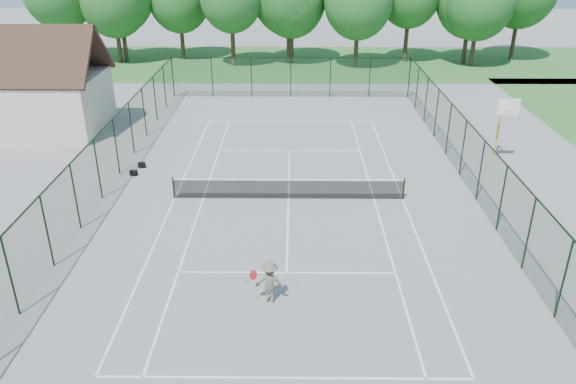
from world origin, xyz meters
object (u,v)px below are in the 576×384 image
Objects in this scene: basketball_goal at (504,116)px; tennis_player at (270,282)px; sports_bag_a at (142,165)px; tennis_net at (288,188)px.

tennis_player is at bearing -132.66° from basketball_goal.
tennis_player reaches higher than sports_bag_a.
basketball_goal is (11.66, 5.10, 1.99)m from tennis_net.
sports_bag_a is (-19.66, -1.32, -2.42)m from basketball_goal.
tennis_net is 6.58× the size of tennis_player.
tennis_player is at bearing -93.93° from tennis_net.
basketball_goal reaches higher than tennis_net.
basketball_goal is at bearing 47.34° from tennis_player.
tennis_player is at bearing -58.19° from sports_bag_a.
tennis_net is at bearing -156.37° from basketball_goal.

